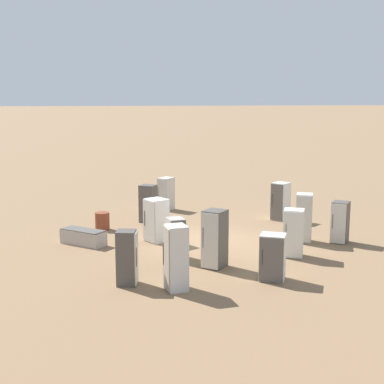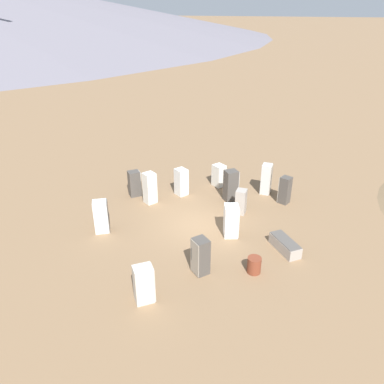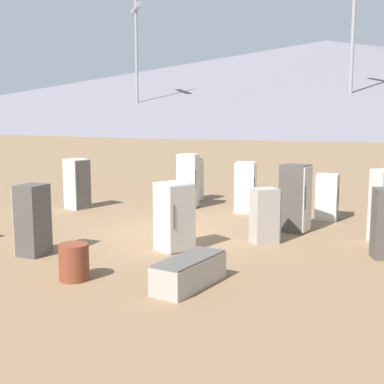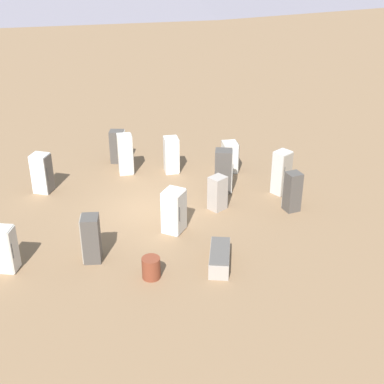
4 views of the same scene
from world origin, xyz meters
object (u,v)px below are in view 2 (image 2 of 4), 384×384
Objects in this scene: discarded_fridge_6 at (135,183)px; discarded_fridge_10 at (231,186)px; discarded_fridge_8 at (266,179)px; discarded_fridge_3 at (144,284)px; discarded_fridge_5 at (231,221)px; discarded_fridge_11 at (219,175)px; discarded_fridge_12 at (285,190)px; discarded_fridge_2 at (101,216)px; discarded_fridge_0 at (150,188)px; rusty_barrel at (254,265)px; discarded_fridge_7 at (285,245)px; discarded_fridge_1 at (241,202)px; discarded_fridge_4 at (181,182)px; discarded_fridge_9 at (200,256)px.

discarded_fridge_10 is at bearing 59.87° from discarded_fridge_6.
discarded_fridge_8 reaches higher than discarded_fridge_6.
discarded_fridge_3 is 6.19m from discarded_fridge_5.
discarded_fridge_11 is 4.47m from discarded_fridge_12.
discarded_fridge_2 is at bearing -39.37° from discarded_fridge_6.
discarded_fridge_0 reaches higher than discarded_fridge_3.
discarded_fridge_2 is 8.22m from rusty_barrel.
discarded_fridge_0 is 1.41m from discarded_fridge_6.
discarded_fridge_7 is 5.74m from discarded_fridge_10.
discarded_fridge_10 is (-5.10, -6.02, 0.09)m from discarded_fridge_2.
discarded_fridge_5 is at bearing -8.68° from discarded_fridge_8.
discarded_fridge_11 is at bearing -179.50° from discarded_fridge_5.
discarded_fridge_5 is (-0.21, 2.47, 0.13)m from discarded_fridge_1.
discarded_fridge_4 is 7.99m from discarded_fridge_7.
discarded_fridge_9 is at bearing -177.43° from discarded_fridge_12.
discarded_fridge_2 is 6.72m from discarded_fridge_5.
discarded_fridge_3 is at bearing 44.26° from rusty_barrel.
discarded_fridge_2 is 9.38m from discarded_fridge_7.
discarded_fridge_4 is 1.01× the size of discarded_fridge_5.
discarded_fridge_2 is at bearing 147.85° from discarded_fridge_7.
discarded_fridge_1 is 0.87× the size of discarded_fridge_12.
rusty_barrel is (-3.10, 6.24, -0.59)m from discarded_fridge_10.
discarded_fridge_8 is 1.16× the size of discarded_fridge_12.
discarded_fridge_4 reaches higher than discarded_fridge_12.
discarded_fridge_3 is at bearing -104.06° from discarded_fridge_1.
discarded_fridge_7 is at bearing -98.56° from discarded_fridge_9.
discarded_fridge_3 is (-3.88, 7.54, -0.14)m from discarded_fridge_0.
discarded_fridge_5 reaches higher than discarded_fridge_12.
discarded_fridge_0 is 2.15m from discarded_fridge_4.
discarded_fridge_4 reaches higher than discarded_fridge_6.
discarded_fridge_2 is at bearing -1.53° from rusty_barrel.
discarded_fridge_0 is 2.53× the size of rusty_barrel.
rusty_barrel is at bearing -157.65° from discarded_fridge_7.
discarded_fridge_12 is (-1.31, 0.84, -0.14)m from discarded_fridge_8.
discarded_fridge_2 is 10.73m from discarded_fridge_12.
rusty_barrel is (-7.45, 4.06, -0.58)m from discarded_fridge_0.
discarded_fridge_6 is 1.12× the size of discarded_fridge_11.
discarded_fridge_9 is at bearing -30.03° from discarded_fridge_5.
rusty_barrel is (-8.78, 4.51, -0.43)m from discarded_fridge_6.
discarded_fridge_12 is at bearing 41.73° from discarded_fridge_4.
discarded_fridge_7 is 2.42m from rusty_barrel.
discarded_fridge_2 reaches higher than discarded_fridge_12.
discarded_fridge_11 is (2.57, -5.45, -0.13)m from discarded_fridge_5.
discarded_fridge_4 is 0.97× the size of discarded_fridge_7.
discarded_fridge_6 is at bearing 179.67° from discarded_fridge_1.
discarded_fridge_1 is 5.38m from rusty_barrel.
discarded_fridge_0 is 7.26m from discarded_fridge_9.
discarded_fridge_6 is 9.14m from discarded_fridge_12.
discarded_fridge_12 is at bearing -68.61° from discarded_fridge_9.
discarded_fridge_9 is (0.11, 5.89, 0.13)m from discarded_fridge_1.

